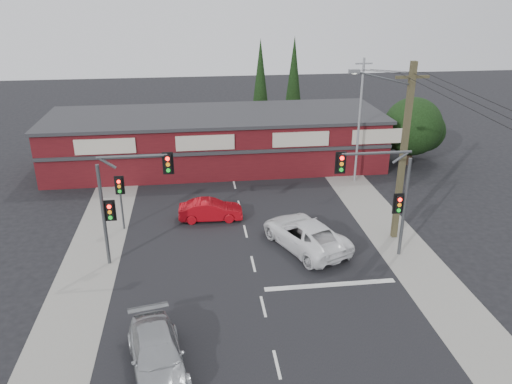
{
  "coord_description": "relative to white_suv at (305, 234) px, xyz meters",
  "views": [
    {
      "loc": [
        -2.73,
        -21.62,
        13.54
      ],
      "look_at": [
        0.41,
        3.0,
        3.24
      ],
      "focal_mm": 35.0,
      "sensor_mm": 36.0,
      "label": 1
    }
  ],
  "objects": [
    {
      "name": "silver_suv",
      "position": [
        -7.62,
        -8.75,
        -0.11
      ],
      "size": [
        2.84,
        5.08,
        1.39
      ],
      "primitive_type": "imported",
      "rotation": [
        0.0,
        0.0,
        0.19
      ],
      "color": "#AAADB0",
      "rests_on": "ground"
    },
    {
      "name": "traffic_mast_left",
      "position": [
        -9.51,
        -0.45,
        3.12
      ],
      "size": [
        3.77,
        0.27,
        5.97
      ],
      "color": "#47494C",
      "rests_on": "ground"
    },
    {
      "name": "tree_cluster",
      "position": [
        11.6,
        12.99,
        2.09
      ],
      "size": [
        5.9,
        5.1,
        5.5
      ],
      "color": "#2D2116",
      "rests_on": "ground"
    },
    {
      "name": "white_suv",
      "position": [
        0.0,
        0.0,
        0.0
      ],
      "size": [
        4.76,
        6.4,
        1.62
      ],
      "primitive_type": "imported",
      "rotation": [
        0.0,
        0.0,
        3.55
      ],
      "color": "white",
      "rests_on": "ground"
    },
    {
      "name": "traffic_mast_right",
      "position": [
        3.78,
        -1.45,
        3.14
      ],
      "size": [
        3.96,
        0.27,
        5.97
      ],
      "color": "#47494C",
      "rests_on": "ground"
    },
    {
      "name": "conifer_far",
      "position": [
        3.91,
        23.55,
        4.67
      ],
      "size": [
        1.8,
        1.8,
        9.25
      ],
      "color": "#2D2116",
      "rests_on": "ground"
    },
    {
      "name": "stop_line",
      "position": [
        0.41,
        -3.95,
        -0.79
      ],
      "size": [
        6.5,
        0.35,
        0.01
      ],
      "primitive_type": "cube",
      "color": "silver",
      "rests_on": "ground"
    },
    {
      "name": "verge_left",
      "position": [
        -11.59,
        2.55,
        -0.8
      ],
      "size": [
        3.0,
        70.0,
        0.02
      ],
      "primitive_type": "cube",
      "color": "gray",
      "rests_on": "ground"
    },
    {
      "name": "shop_building",
      "position": [
        -4.08,
        14.53,
        1.33
      ],
      "size": [
        27.3,
        8.4,
        4.22
      ],
      "color": "#480E13",
      "rests_on": "ground"
    },
    {
      "name": "utility_pole",
      "position": [
        5.28,
        0.54,
        4.59
      ],
      "size": [
        4.38,
        0.59,
        10.0
      ],
      "color": "#4D452B",
      "rests_on": "ground"
    },
    {
      "name": "road_strip",
      "position": [
        -3.09,
        2.55,
        -0.8
      ],
      "size": [
        14.0,
        70.0,
        0.01
      ],
      "primitive_type": "cube",
      "color": "black",
      "rests_on": "ground"
    },
    {
      "name": "verge_right",
      "position": [
        5.41,
        2.55,
        -0.8
      ],
      "size": [
        3.0,
        70.0,
        0.02
      ],
      "primitive_type": "cube",
      "color": "gray",
      "rests_on": "ground"
    },
    {
      "name": "conifer_near",
      "position": [
        0.41,
        21.55,
        4.67
      ],
      "size": [
        1.8,
        1.8,
        9.25
      ],
      "color": "#2D2116",
      "rests_on": "ground"
    },
    {
      "name": "red_sedan",
      "position": [
        -5.05,
        4.19,
        -0.16
      ],
      "size": [
        3.96,
        1.49,
        1.29
      ],
      "primitive_type": "imported",
      "rotation": [
        0.0,
        0.0,
        1.54
      ],
      "color": "#B40B14",
      "rests_on": "ground"
    },
    {
      "name": "steel_pole",
      "position": [
        5.91,
        9.55,
        3.89
      ],
      "size": [
        1.2,
        0.16,
        9.0
      ],
      "color": "gray",
      "rests_on": "ground"
    },
    {
      "name": "ground",
      "position": [
        -3.09,
        -2.45,
        -0.81
      ],
      "size": [
        120.0,
        120.0,
        0.0
      ],
      "primitive_type": "plane",
      "color": "black",
      "rests_on": "ground"
    },
    {
      "name": "lane_dashes",
      "position": [
        -3.09,
        4.18,
        -0.79
      ],
      "size": [
        0.12,
        50.85,
        0.01
      ],
      "color": "silver",
      "rests_on": "ground"
    },
    {
      "name": "pedestal_signal",
      "position": [
        -10.29,
        3.55,
        1.6
      ],
      "size": [
        0.55,
        0.27,
        3.38
      ],
      "color": "#47494C",
      "rests_on": "ground"
    },
    {
      "name": "power_lines",
      "position": [
        5.39,
        -4.92,
        8.23
      ],
      "size": [
        2.01,
        29.0,
        1.22
      ],
      "color": "black",
      "rests_on": "ground"
    }
  ]
}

